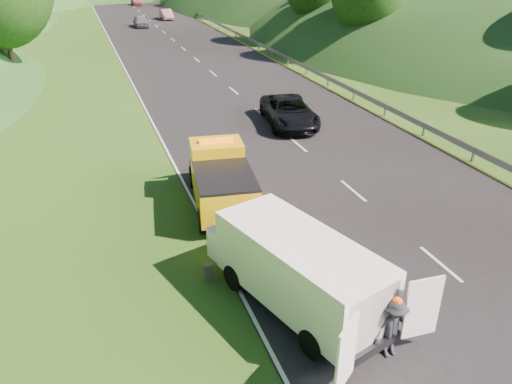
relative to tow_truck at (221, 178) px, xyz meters
name	(u,v)px	position (x,y,z in m)	size (l,w,h in m)	color
ground	(334,250)	(2.85, -4.63, -1.24)	(320.00, 320.00, 0.00)	#38661E
road_surface	(184,49)	(5.85, 35.37, -1.23)	(14.00, 200.00, 0.02)	black
guardrail	(219,29)	(13.15, 47.87, -1.24)	(0.06, 140.00, 1.52)	gray
tree_line_right	(287,18)	(25.85, 55.37, -1.24)	(14.00, 140.00, 14.00)	#274E16
tow_truck	(221,178)	(0.00, 0.00, 0.00)	(2.93, 6.14, 2.53)	black
white_van	(296,267)	(0.31, -6.94, 0.12)	(4.77, 7.32, 2.41)	black
woman	(249,269)	(-0.39, -4.72, -1.24)	(0.66, 0.48, 1.82)	silver
child	(306,268)	(1.43, -5.30, -1.24)	(0.47, 0.37, 0.97)	tan
worker	(389,355)	(1.87, -9.66, -1.24)	(1.14, 0.66, 1.77)	black
suitcase	(209,271)	(-1.78, -4.81, -0.97)	(0.34, 0.19, 0.54)	#514F3C
passing_suv	(289,125)	(6.69, 8.74, -1.24)	(2.69, 5.84, 1.62)	black
dist_car_a	(141,27)	(3.79, 52.83, -1.24)	(1.74, 4.32, 1.47)	#535257
dist_car_b	(167,19)	(8.40, 59.59, -1.24)	(1.51, 4.32, 1.42)	#7F5457
dist_car_c	(138,5)	(6.94, 81.32, -1.24)	(1.98, 4.86, 1.41)	#A05051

